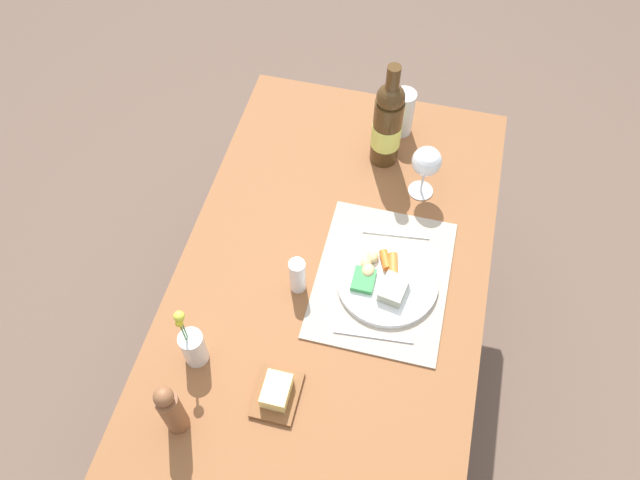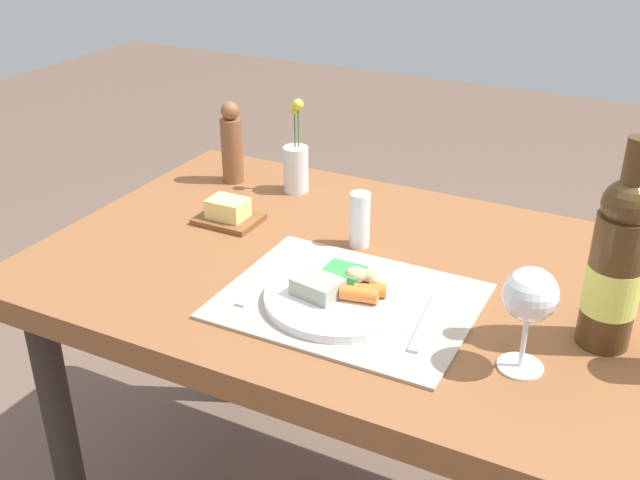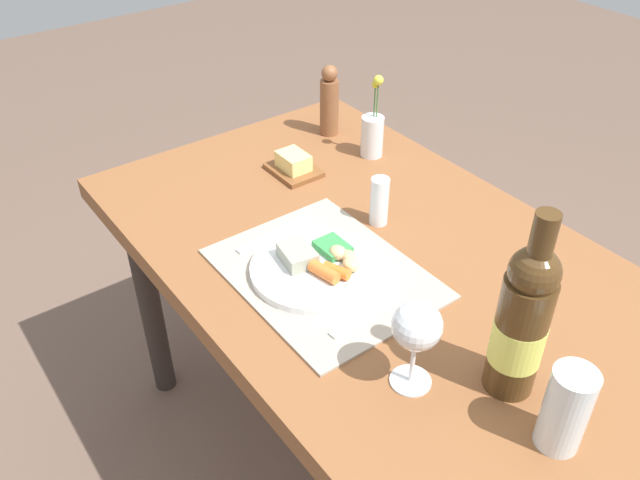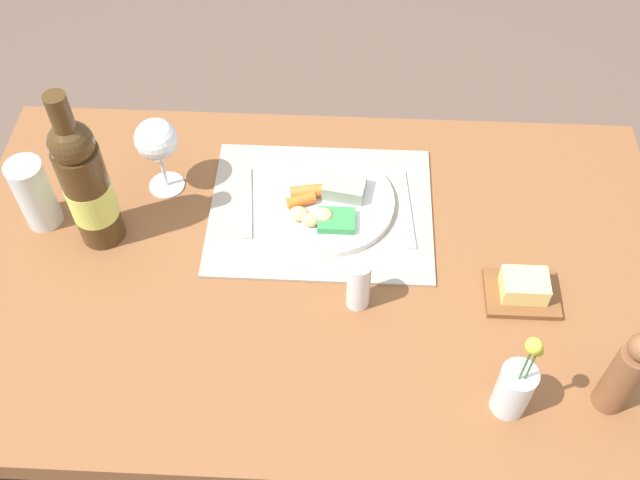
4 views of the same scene
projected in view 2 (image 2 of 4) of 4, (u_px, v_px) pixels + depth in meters
The scene contains 11 objects.
dining_table at pixel (380, 308), 1.45m from camera, with size 1.32×0.80×0.73m.
placemat at pixel (349, 301), 1.31m from camera, with size 0.43×0.34×0.01m, color #AC9D8B.
dinner_plate at pixel (341, 294), 1.30m from camera, with size 0.26×0.26×0.05m.
fork at pixel (265, 279), 1.37m from camera, with size 0.02×0.20×0.01m, color silver.
knife at pixel (426, 322), 1.24m from camera, with size 0.02×0.18×0.01m, color silver.
wine_glass at pixel (530, 297), 1.09m from camera, with size 0.08×0.08×0.17m.
flower_vase at pixel (296, 166), 1.72m from camera, with size 0.06×0.06×0.22m.
butter_dish at pixel (228, 213), 1.59m from camera, with size 0.13×0.10×0.05m.
salt_shaker at pixel (360, 220), 1.48m from camera, with size 0.04×0.04×0.11m, color white.
wine_bottle at pixel (616, 265), 1.14m from camera, with size 0.08×0.08×0.34m.
pepper_mill at pixel (232, 144), 1.76m from camera, with size 0.05×0.05×0.19m.
Camera 2 is at (0.46, -1.15, 1.41)m, focal length 42.38 mm.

